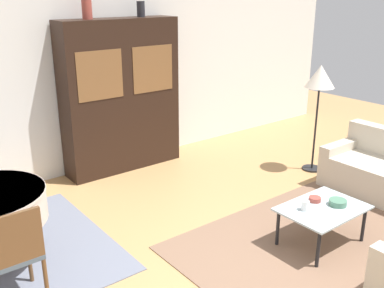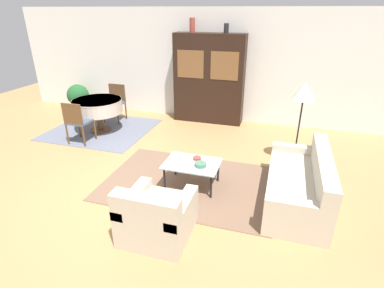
{
  "view_description": "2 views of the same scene",
  "coord_description": "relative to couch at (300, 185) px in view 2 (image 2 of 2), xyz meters",
  "views": [
    {
      "loc": [
        -2.58,
        -2.16,
        2.52
      ],
      "look_at": [
        0.2,
        1.4,
        0.95
      ],
      "focal_mm": 42.0,
      "sensor_mm": 36.0,
      "label": 1
    },
    {
      "loc": [
        2.22,
        -3.76,
        2.65
      ],
      "look_at": [
        0.99,
        0.24,
        0.75
      ],
      "focal_mm": 28.0,
      "sensor_mm": 36.0,
      "label": 2
    }
  ],
  "objects": [
    {
      "name": "ground_plane",
      "position": [
        -2.63,
        -0.28,
        -0.29
      ],
      "size": [
        14.0,
        14.0,
        0.0
      ],
      "primitive_type": "plane",
      "color": "tan"
    },
    {
      "name": "wall_back",
      "position": [
        -2.63,
        3.35,
        1.06
      ],
      "size": [
        10.0,
        0.06,
        2.7
      ],
      "color": "white",
      "rests_on": "ground_plane"
    },
    {
      "name": "couch",
      "position": [
        0.0,
        0.0,
        0.0
      ],
      "size": [
        0.83,
        1.84,
        0.79
      ],
      "rotation": [
        0.0,
        0.0,
        1.57
      ],
      "color": "beige",
      "rests_on": "ground_plane"
    },
    {
      "name": "dining_rug",
      "position": [
        -4.46,
        1.72,
        -0.28
      ],
      "size": [
        2.29,
        2.09,
        0.01
      ],
      "color": "slate",
      "rests_on": "ground_plane"
    },
    {
      "name": "area_rug",
      "position": [
        -1.71,
        0.03,
        -0.28
      ],
      "size": [
        2.79,
        1.92,
        0.01
      ],
      "color": "brown",
      "rests_on": "ground_plane"
    },
    {
      "name": "potted_plant",
      "position": [
        -5.86,
        2.82,
        0.13
      ],
      "size": [
        0.59,
        0.59,
        0.75
      ],
      "color": "#93664C",
      "rests_on": "ground_plane"
    },
    {
      "name": "bowl_small",
      "position": [
        -1.6,
        0.1,
        0.15
      ],
      "size": [
        0.13,
        0.13,
        0.05
      ],
      "color": "#9E4238",
      "rests_on": "coffee_table"
    },
    {
      "name": "vase_short",
      "position": [
        -1.8,
        3.09,
        1.96
      ],
      "size": [
        0.11,
        0.11,
        0.21
      ],
      "color": "#232328",
      "rests_on": "display_cabinet"
    },
    {
      "name": "display_cabinet",
      "position": [
        -2.17,
        3.09,
        0.78
      ],
      "size": [
        1.71,
        0.43,
        2.14
      ],
      "color": "black",
      "rests_on": "ground_plane"
    },
    {
      "name": "cup",
      "position": [
        -1.84,
        0.04,
        0.18
      ],
      "size": [
        0.08,
        0.08,
        0.1
      ],
      "color": "white",
      "rests_on": "coffee_table"
    },
    {
      "name": "coffee_table",
      "position": [
        -1.65,
        -0.03,
        0.09
      ],
      "size": [
        0.87,
        0.62,
        0.41
      ],
      "color": "black",
      "rests_on": "area_rug"
    },
    {
      "name": "dining_table",
      "position": [
        -4.44,
        1.66,
        0.31
      ],
      "size": [
        1.12,
        1.12,
        0.75
      ],
      "color": "brown",
      "rests_on": "dining_rug"
    },
    {
      "name": "dining_chair_far",
      "position": [
        -4.44,
        2.44,
        0.24
      ],
      "size": [
        0.44,
        0.44,
        0.91
      ],
      "rotation": [
        0.0,
        0.0,
        3.14
      ],
      "color": "brown",
      "rests_on": "dining_rug"
    },
    {
      "name": "vase_tall",
      "position": [
        -2.6,
        3.09,
        2.01
      ],
      "size": [
        0.13,
        0.13,
        0.32
      ],
      "color": "#9E4238",
      "rests_on": "display_cabinet"
    },
    {
      "name": "armchair",
      "position": [
        -1.73,
        -1.29,
        0.0
      ],
      "size": [
        0.82,
        0.83,
        0.76
      ],
      "color": "beige",
      "rests_on": "ground_plane"
    },
    {
      "name": "bowl",
      "position": [
        -1.49,
        -0.1,
        0.16
      ],
      "size": [
        0.18,
        0.18,
        0.06
      ],
      "color": "#4C7A60",
      "rests_on": "coffee_table"
    },
    {
      "name": "floor_lamp",
      "position": [
        -0.06,
        1.3,
        1.03
      ],
      "size": [
        0.41,
        0.41,
        1.53
      ],
      "color": "black",
      "rests_on": "ground_plane"
    },
    {
      "name": "dining_chair_near",
      "position": [
        -4.44,
        0.88,
        0.24
      ],
      "size": [
        0.44,
        0.44,
        0.91
      ],
      "color": "brown",
      "rests_on": "dining_rug"
    }
  ]
}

